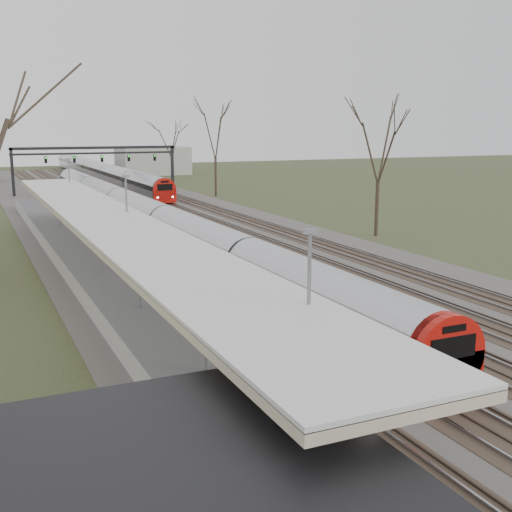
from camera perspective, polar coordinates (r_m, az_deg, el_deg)
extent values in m
cube|color=#474442|center=(57.63, -8.57, 2.80)|extent=(24.00, 160.00, 0.10)
cube|color=#4C3828|center=(56.31, -14.45, 2.40)|extent=(2.60, 160.00, 0.06)
cube|color=gray|center=(56.18, -15.18, 2.42)|extent=(0.07, 160.00, 0.12)
cube|color=gray|center=(56.43, -13.74, 2.53)|extent=(0.07, 160.00, 0.12)
cube|color=#4C3828|center=(57.00, -10.99, 2.66)|extent=(2.60, 160.00, 0.06)
cube|color=gray|center=(56.84, -11.70, 2.68)|extent=(0.07, 160.00, 0.12)
cube|color=gray|center=(57.16, -10.29, 2.78)|extent=(0.07, 160.00, 0.12)
cube|color=#4C3828|center=(57.90, -7.62, 2.90)|extent=(2.60, 160.00, 0.06)
cube|color=gray|center=(57.69, -8.30, 2.93)|extent=(0.07, 160.00, 0.12)
cube|color=gray|center=(58.10, -6.94, 3.02)|extent=(0.07, 160.00, 0.12)
cube|color=#4C3828|center=(58.99, -4.36, 3.13)|extent=(2.60, 160.00, 0.06)
cube|color=gray|center=(58.74, -5.02, 3.15)|extent=(0.07, 160.00, 0.12)
cube|color=gray|center=(59.23, -3.71, 3.24)|extent=(0.07, 160.00, 0.12)
cube|color=#4C3828|center=(60.27, -1.23, 3.34)|extent=(2.60, 160.00, 0.06)
cube|color=gray|center=(59.98, -1.86, 3.36)|extent=(0.07, 160.00, 0.12)
cube|color=gray|center=(60.54, -0.61, 3.44)|extent=(0.07, 160.00, 0.12)
cube|color=#9E9B93|center=(38.76, -14.33, -0.95)|extent=(3.50, 69.00, 1.00)
cylinder|color=slate|center=(13.24, 8.02, -15.98)|extent=(0.14, 0.14, 3.00)
cylinder|color=slate|center=(19.92, -4.43, -6.34)|extent=(0.14, 0.14, 3.00)
cylinder|color=slate|center=(27.33, -10.20, -1.59)|extent=(0.14, 0.14, 3.00)
cylinder|color=slate|center=(34.99, -13.46, 1.12)|extent=(0.14, 0.14, 3.00)
cylinder|color=slate|center=(42.78, -15.54, 2.85)|extent=(0.14, 0.14, 3.00)
cylinder|color=slate|center=(50.63, -16.98, 4.04)|extent=(0.14, 0.14, 3.00)
cube|color=silver|center=(33.78, -13.25, 3.43)|extent=(4.10, 50.00, 0.12)
cube|color=#C2B696|center=(33.81, -13.24, 3.15)|extent=(4.10, 50.00, 0.25)
cube|color=black|center=(85.22, -20.83, 6.94)|extent=(0.35, 0.35, 6.00)
cube|color=black|center=(88.92, -7.44, 7.74)|extent=(0.35, 0.35, 6.00)
cube|color=black|center=(86.34, -14.09, 9.32)|extent=(21.00, 0.35, 0.35)
cube|color=black|center=(86.37, -14.07, 8.85)|extent=(21.00, 0.25, 0.25)
cube|color=black|center=(85.28, -18.19, 8.13)|extent=(0.32, 0.22, 0.85)
sphere|color=#0CFF19|center=(85.13, -18.19, 8.29)|extent=(0.16, 0.16, 0.16)
cube|color=black|center=(85.74, -15.85, 8.28)|extent=(0.32, 0.22, 0.85)
sphere|color=#0CFF19|center=(85.59, -15.84, 8.44)|extent=(0.16, 0.16, 0.16)
cube|color=black|center=(86.34, -13.53, 8.41)|extent=(0.32, 0.22, 0.85)
sphere|color=#0CFF19|center=(86.19, -13.52, 8.58)|extent=(0.16, 0.16, 0.16)
cube|color=black|center=(87.08, -11.25, 8.53)|extent=(0.32, 0.22, 0.85)
sphere|color=#0CFF19|center=(86.93, -11.23, 8.69)|extent=(0.16, 0.16, 0.16)
cube|color=black|center=(87.95, -9.00, 8.64)|extent=(0.32, 0.22, 0.85)
sphere|color=#0CFF19|center=(87.80, -8.98, 8.80)|extent=(0.16, 0.16, 0.16)
cylinder|color=#2D231C|center=(51.58, 10.69, 4.19)|extent=(0.30, 0.30, 4.50)
cube|color=#A0A2AA|center=(54.01, -10.29, 3.29)|extent=(2.55, 75.00, 1.60)
cylinder|color=#A0A2AA|center=(53.92, -10.31, 3.98)|extent=(2.60, 74.70, 2.60)
cube|color=black|center=(53.91, -10.32, 4.08)|extent=(2.62, 74.40, 0.55)
cube|color=#B4100A|center=(20.85, 16.50, -10.21)|extent=(2.55, 0.50, 1.50)
cylinder|color=#B4100A|center=(20.64, 16.51, -8.35)|extent=(2.60, 0.60, 2.60)
cube|color=black|center=(20.36, 17.06, -7.78)|extent=(1.70, 0.12, 0.70)
sphere|color=white|center=(20.23, 14.99, -11.11)|extent=(0.22, 0.22, 0.22)
sphere|color=white|center=(21.29, 18.60, -10.17)|extent=(0.22, 0.22, 0.22)
cube|color=black|center=(54.14, -10.25, 2.32)|extent=(1.80, 74.00, 0.35)
cube|color=#A0A2AA|center=(107.95, -13.80, 7.13)|extent=(2.55, 75.00, 1.60)
cylinder|color=#A0A2AA|center=(107.91, -13.81, 7.48)|extent=(2.60, 74.70, 2.60)
cube|color=black|center=(107.90, -13.81, 7.53)|extent=(2.62, 74.40, 0.55)
cube|color=#B4100A|center=(71.68, -8.13, 5.29)|extent=(2.55, 0.50, 1.50)
cylinder|color=#B4100A|center=(71.66, -8.15, 5.85)|extent=(2.60, 0.60, 2.60)
cube|color=black|center=(71.37, -8.10, 6.07)|extent=(1.70, 0.12, 0.70)
sphere|color=white|center=(71.26, -8.74, 5.16)|extent=(0.22, 0.22, 0.22)
sphere|color=white|center=(71.74, -7.42, 5.23)|extent=(0.22, 0.22, 0.22)
cube|color=black|center=(108.02, -13.77, 6.64)|extent=(1.80, 74.00, 0.35)
imported|color=#392D58|center=(13.02, 8.79, -19.25)|extent=(0.64, 0.80, 1.91)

